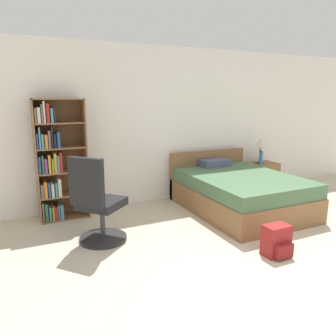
{
  "coord_description": "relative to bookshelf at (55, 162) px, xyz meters",
  "views": [
    {
      "loc": [
        -2.44,
        -1.91,
        1.76
      ],
      "look_at": [
        -0.6,
        1.98,
        0.84
      ],
      "focal_mm": 35.0,
      "sensor_mm": 36.0,
      "label": 1
    }
  ],
  "objects": [
    {
      "name": "office_chair",
      "position": [
        0.33,
        -1.08,
        -0.38
      ],
      "size": [
        0.72,
        0.72,
        1.1
      ],
      "color": "#232326",
      "rests_on": "ground_plane"
    },
    {
      "name": "nightstand",
      "position": [
        3.76,
        -0.07,
        -0.6
      ],
      "size": [
        0.55,
        0.43,
        0.54
      ],
      "color": "brown",
      "rests_on": "ground_plane"
    },
    {
      "name": "ground_plane",
      "position": [
        1.93,
        -2.95,
        -0.87
      ],
      "size": [
        14.0,
        14.0,
        0.0
      ],
      "primitive_type": "plane",
      "color": "beige"
    },
    {
      "name": "wall_back",
      "position": [
        1.93,
        0.28,
        0.43
      ],
      "size": [
        9.0,
        0.06,
        2.6
      ],
      "color": "white",
      "rests_on": "ground_plane"
    },
    {
      "name": "bed",
      "position": [
        2.66,
        -0.79,
        -0.57
      ],
      "size": [
        1.5,
        2.02,
        0.83
      ],
      "color": "brown",
      "rests_on": "ground_plane"
    },
    {
      "name": "table_lamp",
      "position": [
        3.68,
        -0.07,
        0.05
      ],
      "size": [
        0.24,
        0.24,
        0.48
      ],
      "color": "#333333",
      "rests_on": "nightstand"
    },
    {
      "name": "backpack_red",
      "position": [
        2.08,
        -2.27,
        -0.69
      ],
      "size": [
        0.3,
        0.26,
        0.36
      ],
      "color": "maroon",
      "rests_on": "ground_plane"
    },
    {
      "name": "bookshelf",
      "position": [
        0.0,
        0.0,
        0.0
      ],
      "size": [
        0.7,
        0.33,
        1.76
      ],
      "color": "brown",
      "rests_on": "ground_plane"
    },
    {
      "name": "water_bottle",
      "position": [
        3.63,
        -0.17,
        -0.2
      ],
      "size": [
        0.07,
        0.07,
        0.26
      ],
      "color": "teal",
      "rests_on": "nightstand"
    }
  ]
}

